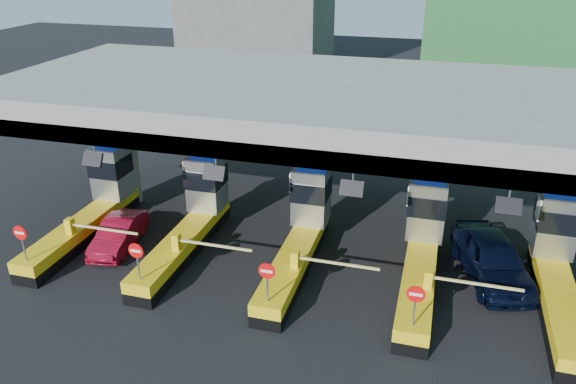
# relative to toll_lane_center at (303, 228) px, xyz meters

# --- Properties ---
(ground) EXTENTS (120.00, 120.00, 0.00)m
(ground) POSITION_rel_toll_lane_center_xyz_m (-0.00, -0.28, -1.40)
(ground) COLOR black
(ground) RESTS_ON ground
(toll_canopy) EXTENTS (28.00, 12.09, 7.00)m
(toll_canopy) POSITION_rel_toll_lane_center_xyz_m (-0.00, 2.59, 4.74)
(toll_canopy) COLOR slate
(toll_canopy) RESTS_ON ground
(toll_lane_far_left) EXTENTS (4.43, 8.00, 4.16)m
(toll_lane_far_left) POSITION_rel_toll_lane_center_xyz_m (-10.00, 0.00, 0.00)
(toll_lane_far_left) COLOR black
(toll_lane_far_left) RESTS_ON ground
(toll_lane_left) EXTENTS (4.43, 8.00, 4.16)m
(toll_lane_left) POSITION_rel_toll_lane_center_xyz_m (-5.00, 0.00, 0.00)
(toll_lane_left) COLOR black
(toll_lane_left) RESTS_ON ground
(toll_lane_center) EXTENTS (4.43, 8.00, 4.16)m
(toll_lane_center) POSITION_rel_toll_lane_center_xyz_m (0.00, 0.00, 0.00)
(toll_lane_center) COLOR black
(toll_lane_center) RESTS_ON ground
(toll_lane_right) EXTENTS (4.43, 8.00, 4.16)m
(toll_lane_right) POSITION_rel_toll_lane_center_xyz_m (5.00, 0.00, 0.00)
(toll_lane_right) COLOR black
(toll_lane_right) RESTS_ON ground
(toll_lane_far_right) EXTENTS (4.43, 8.00, 4.16)m
(toll_lane_far_right) POSITION_rel_toll_lane_center_xyz_m (10.00, 0.00, 0.00)
(toll_lane_far_right) COLOR black
(toll_lane_far_right) RESTS_ON ground
(van) EXTENTS (3.63, 5.73, 1.82)m
(van) POSITION_rel_toll_lane_center_xyz_m (7.75, 0.47, -0.49)
(van) COLOR black
(van) RESTS_ON ground
(red_car) EXTENTS (1.95, 4.11, 1.30)m
(red_car) POSITION_rel_toll_lane_center_xyz_m (-8.05, -1.40, -0.75)
(red_car) COLOR maroon
(red_car) RESTS_ON ground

